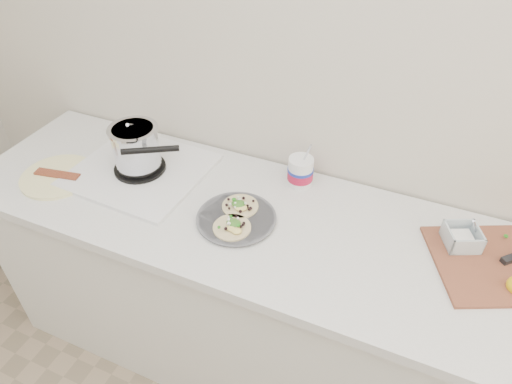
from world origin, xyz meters
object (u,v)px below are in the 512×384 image
at_px(tub, 301,170).
at_px(taco_plate, 236,216).
at_px(stove, 138,156).
at_px(cutboard, 508,258).
at_px(bacon_plate, 58,176).

bearing_deg(tub, taco_plate, -115.75).
distance_m(stove, tub, 0.62).
distance_m(stove, cutboard, 1.32).
bearing_deg(cutboard, tub, 146.29).
bearing_deg(cutboard, stove, 158.08).
bearing_deg(stove, cutboard, 5.35).
bearing_deg(taco_plate, cutboard, 10.97).
bearing_deg(bacon_plate, stove, 30.21).
relative_size(stove, cutboard, 0.90).
distance_m(taco_plate, bacon_plate, 0.73).
xyz_separation_m(taco_plate, tub, (0.13, 0.28, 0.05)).
distance_m(stove, bacon_plate, 0.32).
xyz_separation_m(taco_plate, bacon_plate, (-0.73, -0.06, -0.01)).
xyz_separation_m(taco_plate, cutboard, (0.85, 0.17, 0.00)).
bearing_deg(taco_plate, tub, 64.25).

